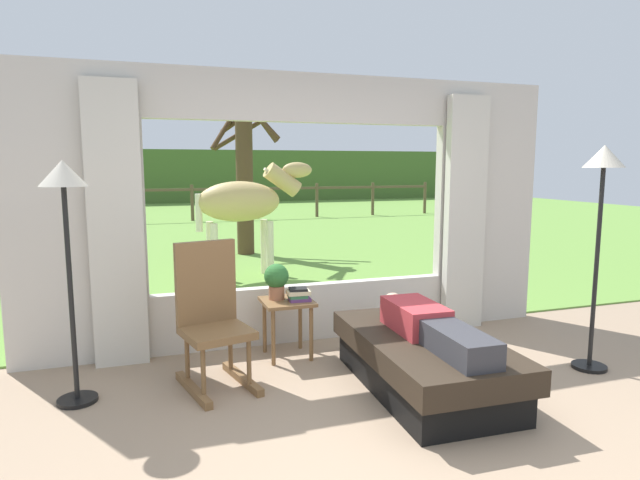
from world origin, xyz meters
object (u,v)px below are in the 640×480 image
at_px(rocking_chair, 212,316).
at_px(book_stack, 299,294).
at_px(reclining_person, 428,325).
at_px(floor_lamp_left, 65,209).
at_px(potted_plant, 276,279).
at_px(floor_lamp_right, 602,190).
at_px(recliner_sofa, 424,361).
at_px(side_table, 287,310).
at_px(horse, 245,202).
at_px(pasture_tree, 244,162).

xyz_separation_m(rocking_chair, book_stack, (0.80, 0.33, 0.03)).
xyz_separation_m(reclining_person, floor_lamp_left, (-2.50, 0.64, 0.88)).
xyz_separation_m(potted_plant, floor_lamp_right, (2.43, -1.15, 0.80)).
height_order(rocking_chair, book_stack, rocking_chair).
relative_size(book_stack, floor_lamp_left, 0.12).
bearing_deg(recliner_sofa, book_stack, 129.06).
distance_m(recliner_sofa, floor_lamp_right, 2.01).
xyz_separation_m(side_table, book_stack, (0.09, -0.06, 0.15)).
bearing_deg(floor_lamp_left, side_table, 13.92).
bearing_deg(potted_plant, recliner_sofa, -50.48).
xyz_separation_m(recliner_sofa, book_stack, (-0.72, 0.95, 0.36)).
distance_m(potted_plant, horse, 3.45).
height_order(potted_plant, book_stack, potted_plant).
relative_size(recliner_sofa, reclining_person, 1.21).
relative_size(potted_plant, book_stack, 1.51).
distance_m(reclining_person, rocking_chair, 1.66).
bearing_deg(floor_lamp_right, book_stack, 155.51).
height_order(reclining_person, book_stack, reclining_person).
xyz_separation_m(recliner_sofa, reclining_person, (-0.00, -0.05, 0.30)).
bearing_deg(rocking_chair, horse, 61.98).
bearing_deg(reclining_person, floor_lamp_right, 1.01).
relative_size(reclining_person, book_stack, 6.76).
height_order(floor_lamp_left, horse, horse).
relative_size(recliner_sofa, floor_lamp_left, 0.99).
bearing_deg(side_table, floor_lamp_right, -24.92).
height_order(side_table, book_stack, book_stack).
bearing_deg(floor_lamp_left, potted_plant, 16.56).
bearing_deg(rocking_chair, recliner_sofa, -35.83).
xyz_separation_m(recliner_sofa, horse, (-0.52, 4.47, 0.94)).
height_order(rocking_chair, floor_lamp_left, floor_lamp_left).
bearing_deg(potted_plant, pasture_tree, 82.10).
distance_m(reclining_person, potted_plant, 1.44).
bearing_deg(reclining_person, potted_plant, 130.30).
height_order(side_table, pasture_tree, pasture_tree).
height_order(floor_lamp_left, floor_lamp_right, floor_lamp_right).
bearing_deg(reclining_person, horse, 98.63).
bearing_deg(pasture_tree, reclining_person, -88.99).
xyz_separation_m(reclining_person, potted_plant, (-0.88, 1.12, 0.18)).
bearing_deg(recliner_sofa, rocking_chair, 159.79).
xyz_separation_m(book_stack, floor_lamp_left, (-1.78, -0.36, 0.83)).
relative_size(side_table, floor_lamp_right, 0.28).
relative_size(rocking_chair, side_table, 2.15).
distance_m(rocking_chair, potted_plant, 0.79).
relative_size(side_table, horse, 0.29).
bearing_deg(reclining_person, pasture_tree, 93.07).
relative_size(potted_plant, horse, 0.18).
relative_size(rocking_chair, horse, 0.62).
relative_size(side_table, pasture_tree, 0.16).
bearing_deg(floor_lamp_right, horse, 114.39).
bearing_deg(reclining_person, recliner_sofa, 92.05).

